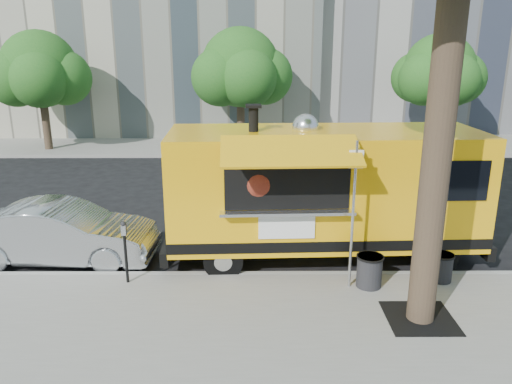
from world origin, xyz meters
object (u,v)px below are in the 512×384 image
Objects in this scene: sign_post at (353,207)px; parking_meter at (125,245)px; far_tree_c at (439,71)px; sedan at (62,233)px; far_tree_a at (40,69)px; food_truck at (322,190)px; far_tree_b at (240,68)px; trash_bin_left at (369,270)px; trash_bin_right at (441,266)px.

sign_post is 2.25× the size of parking_meter.
far_tree_c is 1.74× the size of sign_post.
sedan is (-12.80, -12.40, -3.01)m from far_tree_c.
far_tree_a reaches higher than food_truck.
parking_meter is 2.27m from sedan.
sedan is at bearing -135.91° from far_tree_c.
far_tree_b is 8.30× the size of trash_bin_left.
trash_bin_right is at bearing -72.18° from far_tree_b.
far_tree_a is 9.01m from far_tree_b.
far_tree_b is 9.33× the size of trash_bin_right.
trash_bin_right is at bearing -96.05° from sedan.
far_tree_b is at bearing 107.82° from trash_bin_right.
food_truck is (4.18, 1.52, 0.71)m from parking_meter.
far_tree_c is 0.71× the size of food_truck.
far_tree_b is (9.00, 0.40, 0.06)m from far_tree_a.
far_tree_b is 12.90m from food_truck.
parking_meter is at bearing -98.10° from far_tree_b.
far_tree_c reaches higher than food_truck.
trash_bin_right is (1.95, 0.25, -1.38)m from sign_post.
far_tree_c is at bearing -1.91° from far_tree_b.
sign_post is 4.64m from parking_meter.
sedan is at bearing 179.34° from food_truck.
sign_post is (2.55, -14.25, -1.98)m from far_tree_b.
far_tree_a is 15.59m from parking_meter.
sedan is at bearing 171.10° from trash_bin_right.
far_tree_c is 18.07m from sedan.
far_tree_a is 0.73× the size of food_truck.
trash_bin_right is (8.30, -1.30, -0.24)m from sedan.
far_tree_b is 14.48m from parking_meter.
far_tree_c is 14.15m from food_truck.
sign_post reaches higher than sedan.
food_truck is (-0.37, 1.72, -0.16)m from sign_post.
parking_meter is at bearing 177.48° from sign_post.
trash_bin_left is at bearing -49.21° from far_tree_a.
trash_bin_right is (4.50, -14.00, -3.37)m from far_tree_b.
sedan is at bearing -106.66° from far_tree_b.
sedan is 6.45× the size of trash_bin_left.
food_truck is 3.01m from trash_bin_right.
sign_post reaches higher than trash_bin_left.
far_tree_a reaches higher than trash_bin_right.
sedan is (-1.80, 1.35, -0.28)m from parking_meter.
parking_meter is (7.00, -13.65, -2.79)m from far_tree_a.
far_tree_b reaches higher than sign_post.
parking_meter reaches higher than sedan.
parking_meter is at bearing 177.71° from trash_bin_left.
far_tree_b reaches higher than trash_bin_right.
trash_bin_left is (0.40, 0.00, -1.35)m from sign_post.
sign_post is 1.40m from trash_bin_left.
far_tree_a is 18.58m from trash_bin_left.
far_tree_a is 4.01× the size of parking_meter.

